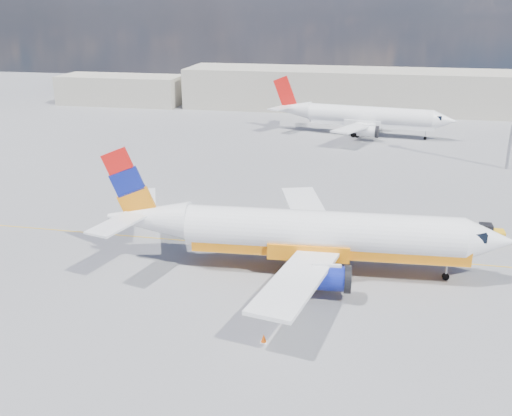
% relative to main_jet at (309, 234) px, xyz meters
% --- Properties ---
extents(ground, '(240.00, 240.00, 0.00)m').
position_rel_main_jet_xyz_m(ground, '(-3.73, 1.07, -3.35)').
color(ground, slate).
rests_on(ground, ground).
extents(taxi_line, '(70.00, 0.15, 0.01)m').
position_rel_main_jet_xyz_m(taxi_line, '(-3.73, 4.07, -3.34)').
color(taxi_line, gold).
rests_on(taxi_line, ground).
extents(terminal_main, '(70.00, 14.00, 8.00)m').
position_rel_main_jet_xyz_m(terminal_main, '(1.27, 76.07, 0.65)').
color(terminal_main, '#AEA896').
rests_on(terminal_main, ground).
extents(terminal_annex, '(26.00, 10.00, 6.00)m').
position_rel_main_jet_xyz_m(terminal_annex, '(-48.73, 73.07, -0.35)').
color(terminal_annex, '#AEA896').
rests_on(terminal_annex, ground).
extents(main_jet, '(33.15, 26.18, 10.05)m').
position_rel_main_jet_xyz_m(main_jet, '(0.00, 0.00, 0.00)').
color(main_jet, white).
rests_on(main_jet, ground).
extents(second_jet, '(30.30, 23.68, 9.16)m').
position_rel_main_jet_xyz_m(second_jet, '(3.11, 52.28, -0.29)').
color(second_jet, white).
rests_on(second_jet, ground).
extents(gse_tug, '(2.43, 1.50, 1.73)m').
position_rel_main_jet_xyz_m(gse_tug, '(15.66, 9.36, -2.53)').
color(gse_tug, black).
rests_on(gse_tug, ground).
extents(traffic_cone, '(0.44, 0.44, 0.61)m').
position_rel_main_jet_xyz_m(traffic_cone, '(-1.61, -10.95, -3.05)').
color(traffic_cone, white).
rests_on(traffic_cone, ground).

